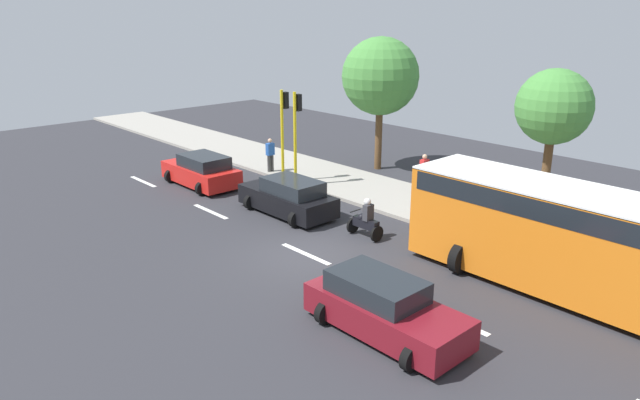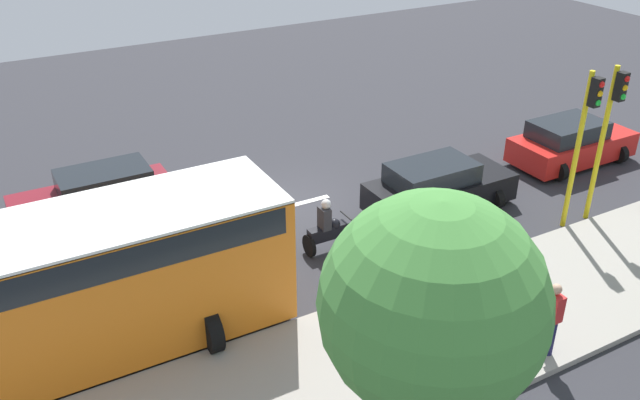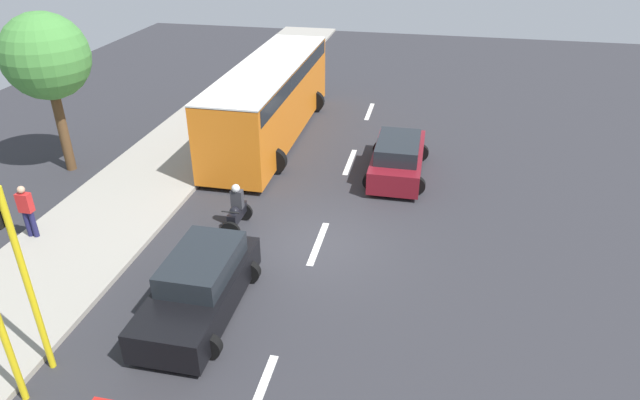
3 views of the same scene
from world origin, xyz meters
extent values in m
cube|color=#2D2D33|center=(0.00, 0.00, -0.05)|extent=(40.00, 60.00, 0.10)
cube|color=#9E998E|center=(7.00, 0.00, 0.07)|extent=(4.00, 60.00, 0.15)
cube|color=white|center=(0.00, -6.00, 0.01)|extent=(0.20, 2.40, 0.01)
cube|color=white|center=(0.00, 0.00, 0.01)|extent=(0.20, 2.40, 0.01)
cube|color=white|center=(0.00, 6.00, 0.01)|extent=(0.20, 2.40, 0.01)
cube|color=white|center=(0.00, 12.00, 0.01)|extent=(0.20, 2.40, 0.01)
cube|color=red|center=(1.78, 9.57, 0.56)|extent=(1.86, 4.23, 0.80)
cube|color=#1E2328|center=(1.78, 9.23, 1.24)|extent=(1.56, 2.37, 0.56)
cylinder|color=black|center=(0.96, 10.96, 0.32)|extent=(0.64, 0.22, 0.64)
cylinder|color=black|center=(2.61, 10.96, 0.32)|extent=(0.64, 0.22, 0.64)
cylinder|color=black|center=(0.96, 8.17, 0.32)|extent=(0.64, 0.22, 0.64)
cylinder|color=black|center=(2.61, 8.17, 0.32)|extent=(0.64, 0.22, 0.64)
cube|color=black|center=(2.23, 3.68, 0.56)|extent=(1.79, 4.39, 0.80)
cube|color=#1E2328|center=(2.23, 3.33, 1.24)|extent=(1.51, 2.46, 0.56)
cylinder|color=black|center=(1.44, 5.13, 0.32)|extent=(0.64, 0.22, 0.64)
cylinder|color=black|center=(3.02, 5.13, 0.32)|extent=(0.64, 0.22, 0.64)
cylinder|color=black|center=(1.44, 2.23, 0.32)|extent=(0.64, 0.22, 0.64)
cylinder|color=black|center=(3.02, 2.23, 0.32)|extent=(0.64, 0.22, 0.64)
cube|color=maroon|center=(-1.90, -5.32, 0.56)|extent=(1.79, 4.43, 0.80)
cube|color=#1E2328|center=(-1.90, -4.96, 1.24)|extent=(1.50, 2.48, 0.56)
cylinder|color=black|center=(-1.12, -6.78, 0.32)|extent=(0.64, 0.22, 0.64)
cylinder|color=black|center=(-2.69, -6.78, 0.32)|extent=(0.64, 0.22, 0.64)
cylinder|color=black|center=(-1.12, -3.85, 0.32)|extent=(0.64, 0.22, 0.64)
cylinder|color=black|center=(-2.69, -3.85, 0.32)|extent=(0.64, 0.22, 0.64)
cube|color=orange|center=(3.76, -7.96, 1.65)|extent=(2.50, 11.00, 2.90)
cube|color=black|center=(3.76, -7.96, 2.75)|extent=(2.52, 10.56, 0.60)
cube|color=white|center=(3.76, -7.96, 3.12)|extent=(2.50, 11.00, 0.08)
cylinder|color=black|center=(2.66, -4.44, 0.50)|extent=(1.00, 0.30, 1.00)
cylinder|color=black|center=(4.86, -4.44, 0.50)|extent=(1.00, 0.30, 1.00)
cylinder|color=black|center=(2.65, 0.32, 0.30)|extent=(0.60, 0.10, 0.60)
cylinder|color=black|center=(2.65, -0.88, 0.30)|extent=(0.60, 0.10, 0.60)
cube|color=black|center=(2.65, -0.33, 0.55)|extent=(0.28, 1.10, 0.36)
sphere|color=black|center=(2.65, -0.13, 0.73)|extent=(0.32, 0.32, 0.32)
cylinder|color=black|center=(2.65, 0.22, 0.90)|extent=(0.55, 0.04, 0.04)
cube|color=#333338|center=(2.65, -0.43, 1.00)|extent=(0.36, 0.24, 0.60)
sphere|color=silver|center=(2.65, -0.38, 1.40)|extent=(0.26, 0.26, 0.26)
cylinder|color=#3F3F3F|center=(5.34, 8.88, 0.57)|extent=(0.16, 0.16, 0.85)
cylinder|color=#3F3F3F|center=(5.54, 8.88, 0.57)|extent=(0.16, 0.16, 0.85)
cube|color=#2659B2|center=(5.44, 8.88, 1.30)|extent=(0.40, 0.24, 0.60)
sphere|color=tan|center=(5.44, 8.88, 1.73)|extent=(0.22, 0.22, 0.22)
cylinder|color=#1E1E4C|center=(8.39, 1.58, 0.57)|extent=(0.16, 0.16, 0.85)
cylinder|color=#1E1E4C|center=(8.59, 1.58, 0.57)|extent=(0.16, 0.16, 0.85)
cube|color=red|center=(8.49, 1.58, 1.30)|extent=(0.40, 0.24, 0.60)
sphere|color=tan|center=(8.49, 1.58, 1.73)|extent=(0.22, 0.22, 0.22)
cylinder|color=yellow|center=(4.75, 6.11, 2.25)|extent=(0.14, 0.14, 4.50)
cube|color=black|center=(4.97, 6.11, 4.00)|extent=(0.24, 0.24, 0.76)
sphere|color=red|center=(5.09, 6.11, 4.24)|extent=(0.16, 0.16, 0.16)
sphere|color=#F2A50C|center=(5.09, 6.11, 4.00)|extent=(0.16, 0.16, 0.16)
sphere|color=green|center=(5.09, 6.11, 3.76)|extent=(0.16, 0.16, 0.16)
cylinder|color=yellow|center=(4.75, 7.04, 2.25)|extent=(0.14, 0.14, 4.50)
cube|color=black|center=(4.97, 7.04, 4.00)|extent=(0.24, 0.24, 0.76)
sphere|color=red|center=(5.09, 7.04, 4.24)|extent=(0.16, 0.16, 0.16)
sphere|color=#F2A50C|center=(5.09, 7.04, 4.00)|extent=(0.16, 0.16, 0.16)
sphere|color=green|center=(5.09, 7.04, 3.76)|extent=(0.16, 0.16, 0.16)
cylinder|color=brown|center=(10.37, -3.19, 1.64)|extent=(0.36, 0.36, 3.27)
sphere|color=#478C3D|center=(10.37, -3.19, 4.33)|extent=(3.02, 3.02, 3.02)
cylinder|color=brown|center=(10.23, 5.91, 1.72)|extent=(0.36, 0.36, 3.44)
sphere|color=#478C3D|center=(10.23, 5.91, 4.80)|extent=(3.89, 3.89, 3.89)
camera|label=1|loc=(-12.28, -14.07, 8.10)|focal=33.06mm
camera|label=2|loc=(15.79, -7.86, 9.60)|focal=37.83mm
camera|label=3|loc=(-2.96, 13.85, 9.21)|focal=31.35mm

